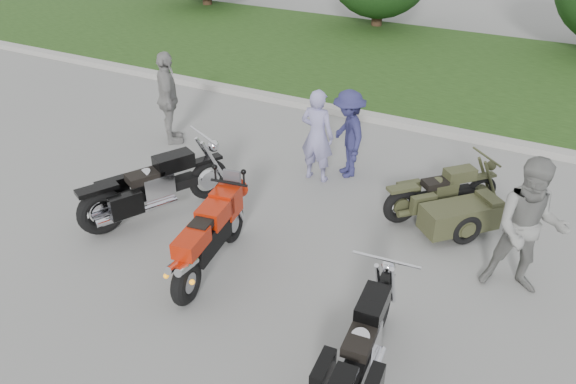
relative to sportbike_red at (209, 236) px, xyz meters
The scene contains 11 objects.
ground 0.69m from the sportbike_red, ahead, with size 80.00×80.00×0.00m, color gray.
curb 6.07m from the sportbike_red, 86.41° to the left, with size 60.00×0.30×0.15m, color #A5A39C.
grass_strip 10.20m from the sportbike_red, 87.87° to the left, with size 60.00×8.00×0.14m, color #355E20.
sportbike_red is the anchor object (origin of this frame).
cruiser_left 1.75m from the sportbike_red, 156.27° to the left, with size 1.28×2.34×0.98m.
cruiser_right 2.69m from the sportbike_red, 18.58° to the right, with size 0.49×2.29×0.88m.
cruiser_sidecar 3.71m from the sportbike_red, 45.02° to the left, with size 1.72×1.84×0.78m.
person_stripe 3.09m from the sportbike_red, 87.48° to the left, with size 0.61×0.40×1.67m, color #918DC0.
person_grey 4.12m from the sportbike_red, 23.00° to the left, with size 0.92×0.72×1.90m, color gray.
person_denim 3.52m from the sportbike_red, 81.01° to the left, with size 1.03×0.59×1.60m, color navy.
person_back 4.41m from the sportbike_red, 135.16° to the left, with size 1.08×0.45×1.85m, color gray.
Camera 1 is at (3.49, -5.00, 4.89)m, focal length 35.00 mm.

